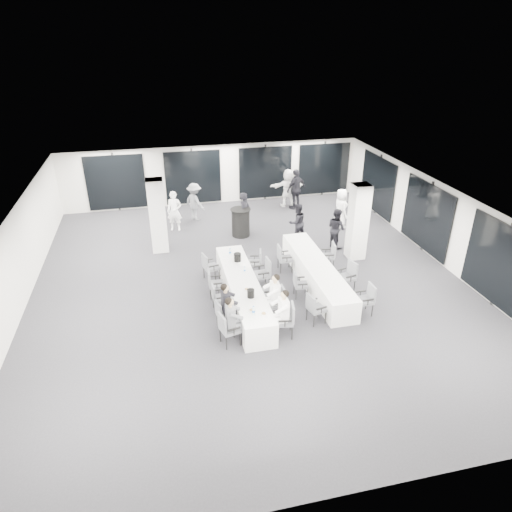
{
  "coord_description": "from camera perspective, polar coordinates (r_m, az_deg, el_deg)",
  "views": [
    {
      "loc": [
        -2.77,
        -12.97,
        7.63
      ],
      "look_at": [
        0.17,
        -0.2,
        1.06
      ],
      "focal_mm": 32.0,
      "sensor_mm": 36.0,
      "label": 1
    }
  ],
  "objects": [
    {
      "name": "room",
      "position": [
        15.83,
        1.48,
        3.39
      ],
      "size": [
        14.04,
        16.04,
        2.84
      ],
      "color": "#25252A",
      "rests_on": "ground"
    },
    {
      "name": "column_left",
      "position": [
        17.33,
        -12.21,
        4.93
      ],
      "size": [
        0.6,
        0.6,
        2.8
      ],
      "primitive_type": "cube",
      "color": "silver",
      "rests_on": "floor"
    },
    {
      "name": "column_right",
      "position": [
        16.81,
        12.63,
        4.2
      ],
      "size": [
        0.6,
        0.6,
        2.8
      ],
      "primitive_type": "cube",
      "color": "silver",
      "rests_on": "floor"
    },
    {
      "name": "banquet_table_main",
      "position": [
        14.08,
        -1.65,
        -4.41
      ],
      "size": [
        0.9,
        5.0,
        0.75
      ],
      "primitive_type": "cube",
      "color": "silver",
      "rests_on": "floor"
    },
    {
      "name": "banquet_table_side",
      "position": [
        15.16,
        7.58,
        -2.22
      ],
      "size": [
        0.9,
        5.0,
        0.75
      ],
      "primitive_type": "cube",
      "color": "silver",
      "rests_on": "floor"
    },
    {
      "name": "cocktail_table",
      "position": [
        18.52,
        -1.93,
        4.24
      ],
      "size": [
        0.83,
        0.83,
        1.15
      ],
      "color": "black",
      "rests_on": "floor"
    },
    {
      "name": "chair_main_left_near",
      "position": [
        12.2,
        -3.64,
        -8.89
      ],
      "size": [
        0.59,
        0.62,
        0.97
      ],
      "rotation": [
        0.0,
        0.0,
        -1.31
      ],
      "color": "#55575D",
      "rests_on": "floor"
    },
    {
      "name": "chair_main_left_second",
      "position": [
        12.83,
        -4.16,
        -7.19
      ],
      "size": [
        0.53,
        0.56,
        0.89
      ],
      "rotation": [
        0.0,
        0.0,
        -1.36
      ],
      "color": "#55575D",
      "rests_on": "floor"
    },
    {
      "name": "chair_main_left_mid",
      "position": [
        13.62,
        -4.8,
        -5.04
      ],
      "size": [
        0.46,
        0.51,
        0.88
      ],
      "rotation": [
        0.0,
        0.0,
        -1.54
      ],
      "color": "#55575D",
      "rests_on": "floor"
    },
    {
      "name": "chair_main_left_fourth",
      "position": [
        14.3,
        -5.32,
        -3.27
      ],
      "size": [
        0.5,
        0.55,
        0.93
      ],
      "rotation": [
        0.0,
        0.0,
        -1.63
      ],
      "color": "#55575D",
      "rests_on": "floor"
    },
    {
      "name": "chair_main_left_far",
      "position": [
        15.27,
        -5.92,
        -1.17
      ],
      "size": [
        0.58,
        0.61,
        0.95
      ],
      "rotation": [
        0.0,
        0.0,
        -1.33
      ],
      "color": "#55575D",
      "rests_on": "floor"
    },
    {
      "name": "chair_main_right_near",
      "position": [
        12.54,
        3.92,
        -7.75
      ],
      "size": [
        0.58,
        0.61,
        0.98
      ],
      "rotation": [
        0.0,
        0.0,
        1.39
      ],
      "color": "#55575D",
      "rests_on": "floor"
    },
    {
      "name": "chair_main_right_second",
      "position": [
        13.27,
        2.8,
        -5.61
      ],
      "size": [
        0.5,
        0.56,
        0.97
      ],
      "rotation": [
        0.0,
        0.0,
        1.58
      ],
      "color": "#55575D",
      "rests_on": "floor"
    },
    {
      "name": "chair_main_right_mid",
      "position": [
        13.79,
        2.09,
        -4.25
      ],
      "size": [
        0.59,
        0.62,
        0.98
      ],
      "rotation": [
        0.0,
        0.0,
        1.35
      ],
      "color": "#55575D",
      "rests_on": "floor"
    },
    {
      "name": "chair_main_right_fourth",
      "position": [
        14.74,
        0.98,
        -1.97
      ],
      "size": [
        0.54,
        0.59,
        1.01
      ],
      "rotation": [
        0.0,
        0.0,
        1.62
      ],
      "color": "#55575D",
      "rests_on": "floor"
    },
    {
      "name": "chair_main_right_far",
      "position": [
        15.59,
        0.1,
        -0.6
      ],
      "size": [
        0.52,
        0.55,
        0.87
      ],
      "rotation": [
        0.0,
        0.0,
        1.36
      ],
      "color": "#55575D",
      "rests_on": "floor"
    },
    {
      "name": "chair_side_left_near",
      "position": [
        13.14,
        7.3,
        -6.32
      ],
      "size": [
        0.56,
        0.59,
        0.93
      ],
      "rotation": [
        0.0,
        0.0,
        -1.34
      ],
      "color": "#55575D",
      "rests_on": "floor"
    },
    {
      "name": "chair_side_left_mid",
      "position": [
        14.33,
        5.36,
        -3.36
      ],
      "size": [
        0.48,
        0.52,
        0.87
      ],
      "rotation": [
        0.0,
        0.0,
        -1.69
      ],
      "color": "#55575D",
      "rests_on": "floor"
    },
    {
      "name": "chair_side_left_far",
      "position": [
        15.8,
        3.38,
        -0.08
      ],
      "size": [
        0.5,
        0.55,
        0.95
      ],
      "rotation": [
        0.0,
        0.0,
        -1.61
      ],
      "color": "#55575D",
      "rests_on": "floor"
    },
    {
      "name": "chair_side_right_near",
      "position": [
        13.82,
        13.68,
        -5.07
      ],
      "size": [
        0.49,
        0.54,
        0.95
      ],
      "rotation": [
        0.0,
        0.0,
        1.58
      ],
      "color": "#55575D",
      "rests_on": "floor"
    },
    {
      "name": "chair_side_right_mid",
      "position": [
        14.87,
        11.46,
        -2.28
      ],
      "size": [
        0.6,
        0.64,
        1.01
      ],
      "rotation": [
        0.0,
        0.0,
        1.79
      ],
      "color": "#55575D",
      "rests_on": "floor"
    },
    {
      "name": "chair_side_right_far",
      "position": [
        16.19,
        9.19,
        0.23
      ],
      "size": [
        0.52,
        0.56,
        0.92
      ],
      "rotation": [
        0.0,
        0.0,
        1.44
      ],
      "color": "#55575D",
      "rests_on": "floor"
    },
    {
      "name": "seated_guest_a",
      "position": [
        12.09,
        -2.92,
        -7.73
      ],
      "size": [
        0.5,
        0.38,
        1.44
      ],
      "rotation": [
        0.0,
        0.0,
        -1.57
      ],
      "color": "slate",
      "rests_on": "floor"
    },
    {
      "name": "seated_guest_b",
      "position": [
        12.69,
        -3.51,
        -5.91
      ],
      "size": [
        0.5,
        0.38,
        1.44
      ],
      "rotation": [
        0.0,
        0.0,
        -1.57
      ],
      "color": "black",
      "rests_on": "floor"
    },
    {
      "name": "seated_guest_c",
      "position": [
        12.37,
        3.19,
        -6.85
      ],
      "size": [
        0.5,
        0.38,
        1.44
      ],
      "rotation": [
        0.0,
        0.0,
        1.57
      ],
      "color": "white",
      "rests_on": "floor"
    },
    {
      "name": "seated_guest_d",
      "position": [
        13.1,
        2.12,
        -4.75
      ],
      "size": [
        0.5,
        0.38,
        1.44
      ],
      "rotation": [
        0.0,
        0.0,
        1.57
      ],
      "color": "white",
      "rests_on": "floor"
    },
    {
      "name": "standing_guest_a",
      "position": [
        18.63,
        -1.4,
        5.71
      ],
      "size": [
        0.9,
        0.92,
        1.97
      ],
      "primitive_type": "imported",
      "rotation": [
        0.0,
        0.0,
        0.92
      ],
      "color": "black",
      "rests_on": "floor"
    },
    {
      "name": "standing_guest_b",
      "position": [
        18.06,
        5.17,
        4.51
      ],
      "size": [
        0.94,
        0.7,
        1.73
      ],
      "primitive_type": "imported",
      "rotation": [
        0.0,
        0.0,
        3.39
      ],
      "color": "black",
      "rests_on": "floor"
    },
    {
      "name": "standing_guest_c",
      "position": [
        20.16,
        -7.69,
        7.01
      ],
      "size": [
        1.22,
        1.35,
        1.89
      ],
      "primitive_type": "imported",
      "rotation": [
        0.0,
        0.0,
        2.2
      ],
      "color": "slate",
      "rests_on": "floor"
    },
    {
      "name": "standing_guest_d",
      "position": [
        21.38,
        5.04,
        8.64
      ],
      "size": [
        1.44,
        1.2,
        2.14
      ],
      "primitive_type": "imported",
      "rotation": [
        0.0,
        0.0,
        3.61
      ],
      "color": "black",
      "rests_on": "floor"
    },
    {
      "name": "standing_guest_e",
      "position": [
        19.51,
        10.56,
        6.17
      ],
      "size": [
        0.63,
        0.97,
        1.92
      ],
      "primitive_type": "imported",
      "rotation": [
        0.0,
        0.0,
        1.65
      ],
      "color": "white",
      "rests_on": "floor"
    },
    {
      "name": "standing_guest_f",
      "position": [
        21.7,
        4.04,
        8.81
      ],
      "size": [
        1.89,
        0.79,
        2.04
      ],
      "primitive_type": "imported",
      "rotation": [
        0.0,
        0.0,
        3.1
      ],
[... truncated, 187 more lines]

